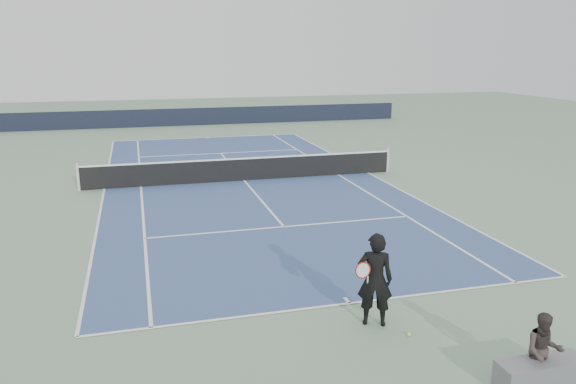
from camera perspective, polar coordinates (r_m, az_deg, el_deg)
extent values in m
plane|color=gray|center=(23.12, -4.48, 1.15)|extent=(80.00, 80.00, 0.00)
cube|color=#344D7C|center=(23.12, -4.48, 1.16)|extent=(10.97, 23.77, 0.01)
cylinder|color=silver|center=(22.74, -20.55, 1.43)|extent=(0.10, 0.10, 1.07)
cylinder|color=silver|center=(24.96, 10.10, 3.21)|extent=(0.10, 0.10, 1.07)
cube|color=black|center=(23.02, -4.50, 2.27)|extent=(12.80, 0.03, 0.90)
cube|color=white|center=(22.92, -4.52, 3.41)|extent=(12.80, 0.04, 0.06)
cube|color=black|center=(40.49, -9.31, 7.57)|extent=(30.00, 0.25, 1.20)
imported|color=black|center=(11.10, 8.82, -8.76)|extent=(0.85, 0.75, 1.88)
torus|color=maroon|center=(10.86, 7.62, -7.89)|extent=(0.34, 0.18, 0.36)
cylinder|color=white|center=(10.86, 7.62, -7.89)|extent=(0.29, 0.14, 0.32)
cylinder|color=white|center=(11.03, 8.09, -9.01)|extent=(0.08, 0.13, 0.27)
sphere|color=#D5E72F|center=(11.16, 12.18, -13.95)|extent=(0.07, 0.07, 0.07)
cube|color=slate|center=(10.24, 24.26, -16.48)|extent=(1.53, 1.02, 0.47)
imported|color=#38302D|center=(10.05, 24.51, -14.46)|extent=(0.75, 0.68, 1.25)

